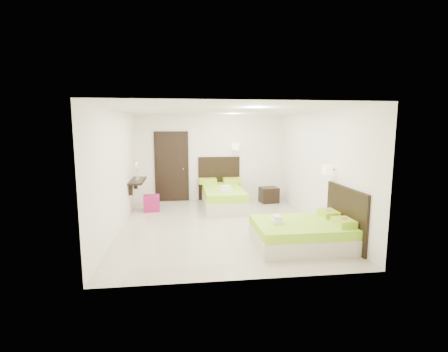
{
  "coord_description": "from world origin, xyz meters",
  "views": [
    {
      "loc": [
        -0.84,
        -7.18,
        2.22
      ],
      "look_at": [
        0.1,
        0.3,
        1.1
      ],
      "focal_mm": 26.0,
      "sensor_mm": 36.0,
      "label": 1
    }
  ],
  "objects": [
    {
      "name": "bed_single",
      "position": [
        0.25,
        1.78,
        0.33
      ],
      "size": [
        1.29,
        2.14,
        1.77
      ],
      "color": "beige",
      "rests_on": "ground"
    },
    {
      "name": "nightstand",
      "position": [
        1.69,
        2.13,
        0.23
      ],
      "size": [
        0.56,
        0.51,
        0.46
      ],
      "primitive_type": "cube",
      "rotation": [
        0.0,
        0.0,
        0.11
      ],
      "color": "black",
      "rests_on": "ground"
    },
    {
      "name": "bed_double",
      "position": [
        1.44,
        -1.5,
        0.27
      ],
      "size": [
        1.78,
        1.51,
        1.47
      ],
      "color": "beige",
      "rests_on": "ground"
    },
    {
      "name": "ottoman",
      "position": [
        -1.72,
        1.54,
        0.21
      ],
      "size": [
        0.45,
        0.45,
        0.42
      ],
      "primitive_type": "cube",
      "rotation": [
        0.0,
        0.0,
        0.09
      ],
      "color": "#931350",
      "rests_on": "ground"
    },
    {
      "name": "console_shelf",
      "position": [
        -2.08,
        1.6,
        0.82
      ],
      "size": [
        0.35,
        1.2,
        0.78
      ],
      "color": "black",
      "rests_on": "ground"
    },
    {
      "name": "floor",
      "position": [
        0.0,
        0.0,
        0.0
      ],
      "size": [
        5.5,
        5.5,
        0.0
      ],
      "primitive_type": "plane",
      "color": "beige",
      "rests_on": "ground"
    },
    {
      "name": "door",
      "position": [
        -1.2,
        2.7,
        1.05
      ],
      "size": [
        1.02,
        0.15,
        2.14
      ],
      "color": "black",
      "rests_on": "ground"
    }
  ]
}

